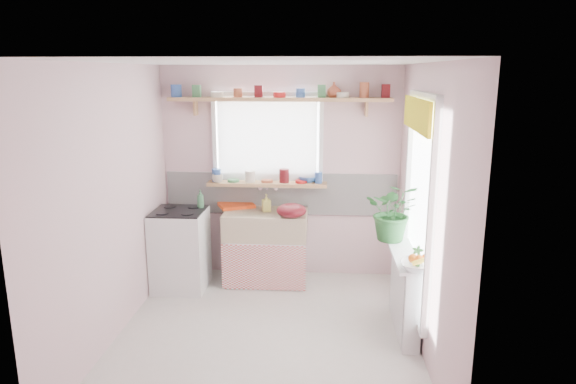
{
  "coord_description": "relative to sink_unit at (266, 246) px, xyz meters",
  "views": [
    {
      "loc": [
        0.51,
        -4.36,
        2.42
      ],
      "look_at": [
        0.16,
        0.55,
        1.26
      ],
      "focal_mm": 32.0,
      "sensor_mm": 36.0,
      "label": 1
    }
  ],
  "objects": [
    {
      "name": "shelf_crockery",
      "position": [
        0.15,
        0.18,
        1.76
      ],
      "size": [
        2.47,
        0.11,
        0.12
      ],
      "color": "#3359A5",
      "rests_on": "pine_shelf"
    },
    {
      "name": "pine_shelf",
      "position": [
        0.15,
        0.18,
        1.69
      ],
      "size": [
        2.52,
        0.24,
        0.04
      ],
      "primitive_type": "cube",
      "color": "tan",
      "rests_on": "room"
    },
    {
      "name": "cooker_bottle",
      "position": [
        -0.73,
        -0.11,
        0.59
      ],
      "size": [
        0.11,
        0.11,
        0.21
      ],
      "primitive_type": "imported",
      "rotation": [
        0.0,
        0.0,
        0.4
      ],
      "color": "#408053",
      "rests_on": "cooker"
    },
    {
      "name": "soap_bottle_sink",
      "position": [
        0.01,
        0.02,
        0.52
      ],
      "size": [
        0.11,
        0.12,
        0.2
      ],
      "primitive_type": "imported",
      "rotation": [
        0.0,
        0.0,
        0.29
      ],
      "color": "#CBC75A",
      "rests_on": "sink_unit"
    },
    {
      "name": "sink_unit",
      "position": [
        0.0,
        0.0,
        0.0
      ],
      "size": [
        0.95,
        0.65,
        1.11
      ],
      "color": "white",
      "rests_on": "ground"
    },
    {
      "name": "room",
      "position": [
        0.81,
        -0.43,
        0.94
      ],
      "size": [
        3.2,
        3.2,
        3.2
      ],
      "color": "silver",
      "rests_on": "ground"
    },
    {
      "name": "shelf_vase",
      "position": [
        0.76,
        0.24,
        1.79
      ],
      "size": [
        0.21,
        0.21,
        0.17
      ],
      "primitive_type": "imported",
      "rotation": [
        0.0,
        0.0,
        -0.35
      ],
      "color": "#B14F36",
      "rests_on": "pine_shelf"
    },
    {
      "name": "sill_bowl",
      "position": [
        0.48,
        0.25,
        0.76
      ],
      "size": [
        0.29,
        0.29,
        0.07
      ],
      "primitive_type": "imported",
      "rotation": [
        0.0,
        0.0,
        0.4
      ],
      "color": "#3561AC",
      "rests_on": "windowsill"
    },
    {
      "name": "radiator_ledge",
      "position": [
        1.45,
        -1.09,
        -0.03
      ],
      "size": [
        0.22,
        0.95,
        0.78
      ],
      "color": "white",
      "rests_on": "ground"
    },
    {
      "name": "colander",
      "position": [
        0.31,
        -0.19,
        0.49
      ],
      "size": [
        0.39,
        0.39,
        0.15
      ],
      "primitive_type": "ellipsoid",
      "rotation": [
        0.0,
        0.0,
        0.18
      ],
      "color": "maroon",
      "rests_on": "sink_unit"
    },
    {
      "name": "sill_cup",
      "position": [
        -0.57,
        0.13,
        0.78
      ],
      "size": [
        0.16,
        0.16,
        0.1
      ],
      "primitive_type": "imported",
      "rotation": [
        0.0,
        0.0,
        0.34
      ],
      "color": "beige",
      "rests_on": "windowsill"
    },
    {
      "name": "fruit",
      "position": [
        1.49,
        -1.49,
        0.44
      ],
      "size": [
        0.2,
        0.14,
        0.1
      ],
      "color": "orange",
      "rests_on": "fruit_bowl"
    },
    {
      "name": "dish_tray",
      "position": [
        -0.38,
        0.21,
        0.44
      ],
      "size": [
        0.48,
        0.44,
        0.04
      ],
      "primitive_type": "cube",
      "rotation": [
        0.0,
        0.0,
        0.43
      ],
      "color": "#FB4B16",
      "rests_on": "sink_unit"
    },
    {
      "name": "cooker",
      "position": [
        -0.95,
        -0.24,
        0.03
      ],
      "size": [
        0.58,
        0.58,
        0.93
      ],
      "color": "white",
      "rests_on": "ground"
    },
    {
      "name": "windowsill",
      "position": [
        -0.0,
        0.19,
        0.71
      ],
      "size": [
        1.4,
        0.22,
        0.04
      ],
      "primitive_type": "cube",
      "color": "tan",
      "rests_on": "room"
    },
    {
      "name": "fruit_bowl",
      "position": [
        1.48,
        -1.49,
        0.38
      ],
      "size": [
        0.37,
        0.37,
        0.08
      ],
      "primitive_type": "imported",
      "rotation": [
        0.0,
        0.0,
        -0.2
      ],
      "color": "silver",
      "rests_on": "radiator_ledge"
    },
    {
      "name": "jade_plant",
      "position": [
        1.36,
        -0.69,
        0.64
      ],
      "size": [
        0.6,
        0.54,
        0.6
      ],
      "primitive_type": "imported",
      "rotation": [
        0.0,
        0.0,
        -0.15
      ],
      "color": "#255E2A",
      "rests_on": "radiator_ledge"
    },
    {
      "name": "sill_crockery",
      "position": [
        -0.02,
        0.19,
        0.78
      ],
      "size": [
        1.35,
        0.11,
        0.12
      ],
      "color": "#3359A5",
      "rests_on": "windowsill"
    },
    {
      "name": "herb_pot",
      "position": [
        1.48,
        -1.41,
        0.44
      ],
      "size": [
        0.12,
        0.09,
        0.19
      ],
      "primitive_type": "imported",
      "rotation": [
        0.0,
        0.0,
        -0.31
      ],
      "color": "#296026",
      "rests_on": "radiator_ledge"
    }
  ]
}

